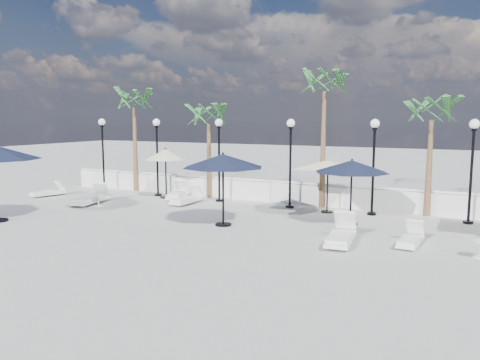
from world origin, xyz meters
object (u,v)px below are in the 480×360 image
at_px(lounger_0, 48,192).
at_px(lounger_6, 411,239).
at_px(lounger_4, 341,235).
at_px(lounger_3, 178,194).
at_px(parasol_cream_small, 166,155).
at_px(parasol_cream_sq_a, 328,161).
at_px(parasol_navy_mid, 223,161).
at_px(lounger_1, 91,198).
at_px(lounger_2, 187,199).
at_px(parasol_navy_right, 352,167).

distance_m(lounger_0, lounger_6, 17.32).
bearing_deg(lounger_4, lounger_3, 147.80).
xyz_separation_m(lounger_0, parasol_cream_small, (5.52, 2.28, 1.88)).
bearing_deg(parasol_cream_sq_a, lounger_4, -69.16).
relative_size(lounger_6, parasol_cream_sq_a, 0.36).
xyz_separation_m(lounger_0, parasol_navy_mid, (10.82, -1.69, 2.13)).
height_order(lounger_1, lounger_2, lounger_1).
distance_m(lounger_1, parasol_cream_sq_a, 10.67).
xyz_separation_m(parasol_navy_right, parasol_cream_small, (-9.41, 1.80, -0.04)).
bearing_deg(lounger_0, lounger_1, 6.56).
relative_size(lounger_2, lounger_6, 1.13).
relative_size(lounger_0, parasol_cream_small, 0.72).
bearing_deg(parasol_cream_small, parasol_navy_right, -10.86).
height_order(lounger_4, parasol_cream_sq_a, parasol_cream_sq_a).
bearing_deg(lounger_2, lounger_6, -13.95).
bearing_deg(lounger_1, lounger_0, 159.92).
relative_size(lounger_0, lounger_1, 0.79).
height_order(lounger_2, lounger_3, lounger_3).
height_order(lounger_4, parasol_navy_right, parasol_navy_right).
xyz_separation_m(lounger_1, parasol_navy_mid, (7.36, -1.05, 2.07)).
bearing_deg(parasol_navy_mid, lounger_4, -7.90).
xyz_separation_m(lounger_2, lounger_3, (-1.15, 0.98, 0.01)).
bearing_deg(parasol_cream_sq_a, lounger_3, 179.84).
height_order(lounger_2, parasol_cream_sq_a, parasol_cream_sq_a).
xyz_separation_m(lounger_1, parasol_cream_small, (2.06, 2.92, 1.82)).
xyz_separation_m(lounger_2, lounger_4, (7.97, -3.63, 0.03)).
distance_m(lounger_0, parasol_navy_right, 15.06).
bearing_deg(parasol_navy_mid, lounger_3, 139.33).
bearing_deg(lounger_6, lounger_0, 179.45).
xyz_separation_m(lounger_6, parasol_cream_small, (-11.73, 3.84, 1.88)).
relative_size(lounger_0, parasol_navy_right, 0.65).
relative_size(lounger_0, parasol_navy_mid, 0.59).
bearing_deg(lounger_2, lounger_1, -150.88).
distance_m(lounger_4, parasol_cream_small, 10.95).
bearing_deg(lounger_3, lounger_1, -151.21).
bearing_deg(lounger_1, parasol_cream_small, 45.15).
distance_m(lounger_2, parasol_navy_right, 7.88).
relative_size(parasol_cream_sq_a, parasol_cream_small, 1.93).
xyz_separation_m(lounger_4, parasol_navy_right, (-0.37, 2.79, 1.86)).
bearing_deg(parasol_navy_right, lounger_6, -41.22).
bearing_deg(lounger_4, lounger_2, 150.12).
bearing_deg(lounger_0, parasol_navy_mid, 8.09).
height_order(parasol_navy_right, parasol_cream_small, parasol_cream_small).
bearing_deg(parasol_navy_right, parasol_cream_small, 169.14).
relative_size(lounger_6, parasol_navy_right, 0.64).
distance_m(lounger_1, lounger_2, 4.33).
bearing_deg(lounger_4, parasol_navy_right, 92.14).
distance_m(lounger_1, lounger_3, 4.00).
xyz_separation_m(lounger_6, parasol_cream_sq_a, (-3.70, 3.84, 1.94)).
bearing_deg(parasol_navy_mid, parasol_navy_right, 27.81).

